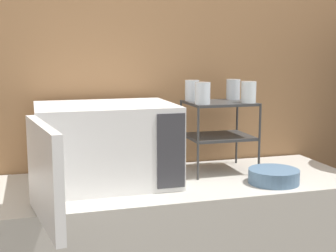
% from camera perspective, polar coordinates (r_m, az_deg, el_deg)
% --- Properties ---
extents(wall_back, '(8.00, 0.06, 2.60)m').
position_cam_1_polar(wall_back, '(2.20, -3.87, 4.86)').
color(wall_back, olive).
rests_on(wall_back, ground_plane).
extents(microwave, '(0.58, 0.84, 0.33)m').
position_cam_1_polar(microwave, '(1.89, -7.86, -2.33)').
color(microwave, silver).
rests_on(microwave, counter).
extents(dish_rack, '(0.29, 0.24, 0.31)m').
position_cam_1_polar(dish_rack, '(2.10, 6.25, 0.59)').
color(dish_rack, '#333333').
rests_on(dish_rack, counter).
extents(glass_front_left, '(0.06, 0.06, 0.09)m').
position_cam_1_polar(glass_front_left, '(1.97, 4.24, 4.01)').
color(glass_front_left, silver).
rests_on(glass_front_left, dish_rack).
extents(glass_back_right, '(0.06, 0.06, 0.09)m').
position_cam_1_polar(glass_back_right, '(2.20, 7.95, 4.46)').
color(glass_back_right, silver).
rests_on(glass_back_right, dish_rack).
extents(glass_front_right, '(0.06, 0.06, 0.09)m').
position_cam_1_polar(glass_front_right, '(2.05, 9.80, 4.10)').
color(glass_front_right, silver).
rests_on(glass_front_right, dish_rack).
extents(glass_back_left, '(0.06, 0.06, 0.09)m').
position_cam_1_polar(glass_back_left, '(2.11, 2.95, 4.35)').
color(glass_back_left, silver).
rests_on(glass_back_left, dish_rack).
extents(bowl, '(0.21, 0.21, 0.06)m').
position_cam_1_polar(bowl, '(1.97, 12.76, -6.02)').
color(bowl, slate).
rests_on(bowl, counter).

